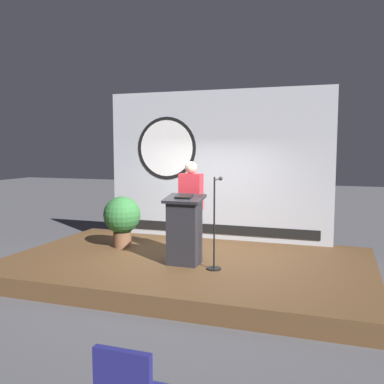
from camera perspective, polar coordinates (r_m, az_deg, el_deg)
ground_plane at (r=7.93m, az=-0.61°, el=-10.89°), size 40.00×40.00×0.00m
stage_platform at (r=7.89m, az=-0.61°, el=-9.85°), size 6.40×4.00×0.30m
banner_display at (r=9.37m, az=2.95°, el=3.51°), size 4.92×0.12×3.21m
podium at (r=7.38m, az=-1.02°, el=-5.04°), size 0.64×0.50×1.20m
speaker_person at (r=7.79m, az=-0.14°, el=-2.19°), size 0.40×0.26×1.74m
microphone_stand at (r=7.13m, az=3.05°, el=-5.89°), size 0.24×0.53×1.52m
potted_plant at (r=8.76m, az=-9.21°, el=-3.27°), size 0.74×0.74×1.02m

